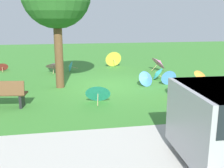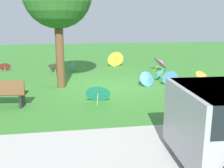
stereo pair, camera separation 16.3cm
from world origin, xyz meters
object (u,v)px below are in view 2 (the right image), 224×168
Objects in this scene: parasol_pink_1 at (161,62)px; parasol_yellow_0 at (115,58)px; parasol_orange_2 at (202,75)px; park_bench at (0,93)px; parasol_blue_2 at (169,77)px; parasol_teal_0 at (98,92)px; parasol_teal_1 at (158,73)px; parasol_red_0 at (5,66)px; parasol_orange_0 at (177,87)px; parasol_pink_2 at (55,65)px; parasol_teal_3 at (72,66)px; parasol_blue_1 at (148,79)px.

parasol_yellow_0 reaches higher than parasol_pink_1.
park_bench is at bearing 16.61° from parasol_orange_2.
park_bench is at bearing 17.37° from parasol_blue_2.
parasol_teal_0 is at bearing 31.21° from parasol_blue_2.
parasol_teal_0 is at bearing 44.26° from parasol_teal_1.
parasol_teal_0 reaches higher than parasol_orange_2.
parasol_teal_0 is 6.49m from parasol_pink_1.
parasol_red_0 is 9.48m from parasol_orange_0.
parasol_teal_3 is at bearing -160.06° from parasol_pink_2.
parasol_pink_2 is 1.19× the size of parasol_orange_2.
parasol_blue_1 is 4.88m from parasol_teal_3.
park_bench is 2.78× the size of parasol_teal_3.
park_bench is 1.99× the size of parasol_pink_2.
parasol_orange_2 is (-4.96, -2.39, -0.08)m from parasol_teal_0.
parasol_pink_2 is (-2.73, 1.00, 0.15)m from parasol_red_0.
parasol_orange_0 reaches higher than parasol_pink_2.
parasol_pink_1 is 3.22m from parasol_blue_2.
park_bench is 6.93m from parasol_teal_1.
parasol_red_0 is 8.81m from parasol_blue_2.
parasol_pink_2 is at bearing 19.94° from parasol_teal_3.
parasol_teal_1 is 0.75× the size of parasol_yellow_0.
parasol_teal_0 is at bearing 51.98° from parasol_pink_1.
parasol_pink_1 is at bearing -128.02° from parasol_teal_0.
parasol_orange_0 is 1.29× the size of parasol_blue_2.
parasol_teal_1 is (-0.19, -2.70, -0.05)m from parasol_orange_0.
parasol_pink_1 is 1.43× the size of parasol_blue_2.
parasol_blue_1 is at bearing -160.20° from park_bench.
parasol_pink_1 reaches higher than parasol_blue_2.
parasol_teal_0 reaches higher than parasol_teal_1.
parasol_pink_2 reaches higher than parasol_red_0.
park_bench reaches higher than parasol_blue_2.
parasol_teal_0 is at bearing 106.54° from parasol_pink_2.
parasol_pink_2 is (-1.48, -5.43, -0.03)m from park_bench.
parasol_teal_0 is 1.40× the size of parasol_blue_2.
parasol_pink_2 reaches higher than parasol_blue_1.
parasol_pink_1 is at bearing 176.85° from parasol_pink_2.
parasol_pink_1 is 1.15× the size of parasol_pink_2.
park_bench is 2.36× the size of parasol_orange_2.
parasol_blue_1 is (-5.37, -1.94, -0.14)m from park_bench.
parasol_pink_2 is 7.24m from parasol_orange_2.
parasol_blue_2 is at bearing 76.84° from parasol_pink_1.
parasol_teal_3 is (4.77, -0.61, -0.18)m from parasol_pink_1.
park_bench is 8.74m from parasol_pink_1.
park_bench is at bearing 26.23° from parasol_teal_1.
park_bench is 2.32× the size of parasol_red_0.
parasol_teal_3 is (0.78, -5.72, -0.08)m from parasol_teal_0.
parasol_blue_1 reaches higher than parasol_teal_1.
parasol_teal_1 is at bearing -19.85° from parasol_orange_2.
parasol_teal_3 is (3.91, -2.67, -0.01)m from parasol_teal_1.
parasol_teal_0 is at bearing -179.82° from park_bench.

